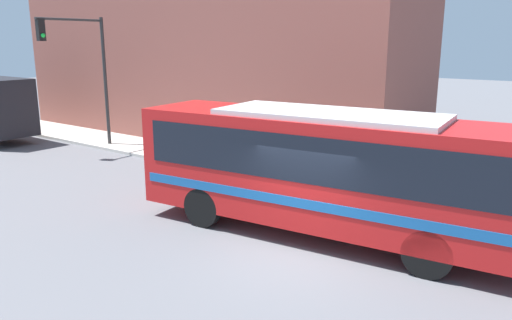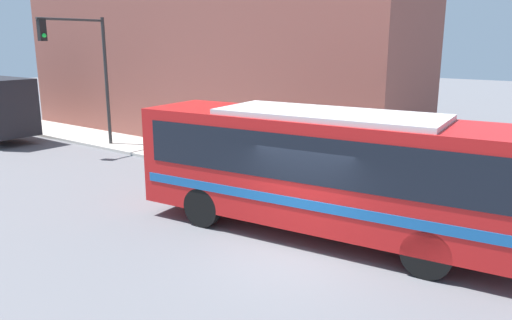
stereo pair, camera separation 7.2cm
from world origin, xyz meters
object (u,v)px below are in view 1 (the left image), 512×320
object	(u,v)px
pedestrian_near_corner	(267,147)
pedestrian_mid_block	(183,130)
city_bus	(327,165)
fire_hydrant	(244,161)
traffic_light_pole	(84,60)

from	to	relation	value
pedestrian_near_corner	pedestrian_mid_block	distance (m)	4.88
city_bus	pedestrian_mid_block	world-z (taller)	city_bus
fire_hydrant	pedestrian_near_corner	xyz separation A→B (m)	(0.66, -0.60, 0.49)
fire_hydrant	traffic_light_pole	world-z (taller)	traffic_light_pole
fire_hydrant	pedestrian_near_corner	distance (m)	1.01
traffic_light_pole	city_bus	bearing A→B (deg)	-101.12
traffic_light_pole	pedestrian_mid_block	size ratio (longest dim) A/B	3.16
pedestrian_near_corner	pedestrian_mid_block	xyz separation A→B (m)	(0.40, 4.86, 0.08)
traffic_light_pole	pedestrian_near_corner	distance (m)	9.58
pedestrian_near_corner	pedestrian_mid_block	world-z (taller)	pedestrian_mid_block
city_bus	traffic_light_pole	bearing A→B (deg)	72.88
traffic_light_pole	pedestrian_near_corner	bearing A→B (deg)	-80.05
traffic_light_pole	pedestrian_mid_block	xyz separation A→B (m)	(1.96, -4.06, -3.03)
city_bus	pedestrian_mid_block	size ratio (longest dim) A/B	5.59
city_bus	pedestrian_near_corner	xyz separation A→B (m)	(4.29, 4.93, -0.89)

